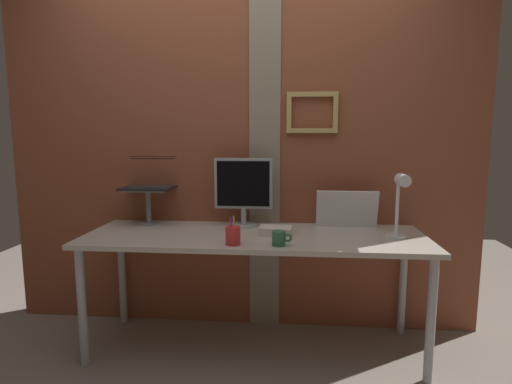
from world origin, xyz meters
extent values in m
plane|color=gray|center=(0.00, 0.00, 0.00)|extent=(6.00, 6.00, 0.00)
cube|color=brown|center=(0.00, 0.44, 1.20)|extent=(3.30, 0.12, 2.39)
cube|color=gray|center=(0.17, 0.38, 1.20)|extent=(0.21, 0.01, 2.39)
cube|color=tan|center=(0.49, 0.36, 1.62)|extent=(0.34, 0.03, 0.03)
cube|color=tan|center=(0.49, 0.36, 1.39)|extent=(0.34, 0.03, 0.03)
cube|color=tan|center=(0.34, 0.36, 1.50)|extent=(0.03, 0.03, 0.21)
cube|color=tan|center=(0.64, 0.36, 1.50)|extent=(0.03, 0.03, 0.21)
cube|color=beige|center=(0.14, 0.04, 0.73)|extent=(2.09, 0.69, 0.03)
cylinder|color=#B2B2B7|center=(-0.85, -0.25, 0.36)|extent=(0.05, 0.05, 0.72)
cylinder|color=#B2B2B7|center=(1.12, -0.25, 0.36)|extent=(0.05, 0.05, 0.72)
cylinder|color=#B2B2B7|center=(-0.85, 0.32, 0.36)|extent=(0.05, 0.05, 0.72)
cylinder|color=#B2B2B7|center=(1.12, 0.32, 0.36)|extent=(0.05, 0.05, 0.72)
cylinder|color=#ADB2B7|center=(0.04, 0.26, 0.75)|extent=(0.18, 0.18, 0.01)
cylinder|color=#ADB2B7|center=(0.04, 0.26, 0.81)|extent=(0.04, 0.04, 0.11)
cube|color=#ADB2B7|center=(0.04, 0.26, 1.04)|extent=(0.39, 0.04, 0.34)
cube|color=black|center=(0.04, 0.24, 1.04)|extent=(0.35, 0.00, 0.30)
cylinder|color=gray|center=(-0.62, 0.26, 0.75)|extent=(0.14, 0.14, 0.01)
cylinder|color=gray|center=(-0.62, 0.26, 0.87)|extent=(0.03, 0.03, 0.22)
cube|color=gray|center=(-0.62, 0.26, 0.99)|extent=(0.28, 0.22, 0.01)
cube|color=black|center=(-0.62, 0.26, 1.00)|extent=(0.35, 0.24, 0.01)
cube|color=#2D2D30|center=(-0.62, 0.28, 1.01)|extent=(0.31, 0.15, 0.00)
cube|color=black|center=(-0.62, 0.41, 1.11)|extent=(0.35, 0.06, 0.21)
cube|color=black|center=(-0.62, 0.41, 1.11)|extent=(0.32, 0.05, 0.18)
cube|color=white|center=(0.73, 0.29, 0.87)|extent=(0.40, 0.07, 0.25)
cylinder|color=white|center=(0.99, 0.04, 0.76)|extent=(0.12, 0.12, 0.02)
cylinder|color=white|center=(0.99, 0.04, 0.94)|extent=(0.02, 0.02, 0.36)
cylinder|color=white|center=(0.99, -0.05, 1.10)|extent=(0.07, 0.11, 0.07)
cylinder|color=red|center=(0.04, -0.21, 0.80)|extent=(0.08, 0.08, 0.10)
cylinder|color=purple|center=(0.03, -0.21, 0.83)|extent=(0.01, 0.03, 0.15)
cylinder|color=yellow|center=(0.04, -0.21, 0.84)|extent=(0.01, 0.01, 0.15)
cylinder|color=yellow|center=(0.04, -0.21, 0.82)|extent=(0.02, 0.02, 0.13)
cylinder|color=#33724C|center=(0.29, -0.21, 0.79)|extent=(0.08, 0.08, 0.08)
torus|color=#33724C|center=(0.34, -0.21, 0.79)|extent=(0.05, 0.01, 0.05)
cube|color=silver|center=(0.26, 0.04, 0.77)|extent=(0.21, 0.16, 0.05)
camera|label=1|loc=(0.36, -2.42, 1.36)|focal=28.75mm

